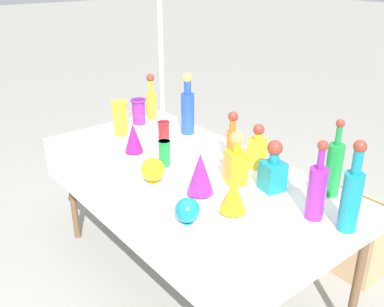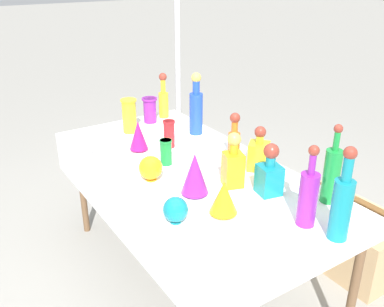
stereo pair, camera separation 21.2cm
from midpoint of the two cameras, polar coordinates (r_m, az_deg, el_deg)
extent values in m
plane|color=gray|center=(2.80, 2.26, -16.32)|extent=(40.00, 40.00, 0.00)
cube|color=white|center=(2.39, 2.55, -2.57)|extent=(1.93, 0.93, 0.03)
cube|color=white|center=(2.23, -7.44, -8.12)|extent=(1.93, 0.01, 0.26)
cylinder|color=brown|center=(3.10, -12.57, -4.40)|extent=(0.04, 0.04, 0.73)
cylinder|color=brown|center=(3.38, -1.05, -1.27)|extent=(0.04, 0.04, 0.73)
cylinder|color=brown|center=(2.34, 23.30, -16.66)|extent=(0.04, 0.04, 0.73)
cylinder|color=blue|center=(2.84, 2.69, 5.27)|extent=(0.09, 0.09, 0.28)
cylinder|color=blue|center=(2.79, 2.76, 8.79)|extent=(0.05, 0.05, 0.09)
sphere|color=gold|center=(2.77, 2.79, 10.05)|extent=(0.06, 0.06, 0.06)
cylinder|color=yellow|center=(3.17, -1.89, 6.44)|extent=(0.07, 0.07, 0.19)
cylinder|color=yellow|center=(3.13, -1.92, 8.94)|extent=(0.04, 0.04, 0.10)
sphere|color=maroon|center=(3.11, -1.94, 10.16)|extent=(0.06, 0.06, 0.06)
cylinder|color=purple|center=(1.94, 18.25, -5.95)|extent=(0.08, 0.08, 0.25)
cylinder|color=purple|center=(1.87, 18.92, -1.41)|extent=(0.03, 0.03, 0.09)
sphere|color=maroon|center=(1.84, 19.17, 0.31)|extent=(0.05, 0.05, 0.05)
cylinder|color=#198C38|center=(2.15, 20.80, -2.94)|extent=(0.08, 0.08, 0.27)
cylinder|color=#198C38|center=(2.08, 21.53, 1.51)|extent=(0.03, 0.03, 0.09)
sphere|color=maroon|center=(2.06, 21.78, 3.04)|extent=(0.04, 0.04, 0.04)
cylinder|color=teal|center=(1.89, 22.34, -7.08)|extent=(0.08, 0.08, 0.27)
cylinder|color=teal|center=(1.81, 23.26, -2.00)|extent=(0.04, 0.04, 0.10)
sphere|color=maroon|center=(1.78, 23.61, -0.02)|extent=(0.05, 0.05, 0.05)
cylinder|color=orange|center=(2.43, 8.08, 0.57)|extent=(0.07, 0.07, 0.19)
cylinder|color=orange|center=(2.38, 8.27, 3.46)|extent=(0.04, 0.04, 0.07)
sphere|color=maroon|center=(2.36, 8.34, 4.68)|extent=(0.06, 0.06, 0.06)
cube|color=orange|center=(2.20, 8.24, -2.21)|extent=(0.12, 0.12, 0.18)
cylinder|color=orange|center=(2.15, 8.42, 0.63)|extent=(0.04, 0.04, 0.06)
sphere|color=gold|center=(2.13, 8.50, 1.84)|extent=(0.07, 0.07, 0.07)
cube|color=teal|center=(2.16, 13.02, -3.49)|extent=(0.13, 0.13, 0.15)
cylinder|color=teal|center=(2.12, 13.28, -1.01)|extent=(0.05, 0.05, 0.06)
sphere|color=maroon|center=(2.10, 13.41, 0.25)|extent=(0.08, 0.08, 0.08)
cube|color=yellow|center=(2.40, 11.39, -0.41)|extent=(0.15, 0.15, 0.16)
cylinder|color=yellow|center=(2.36, 11.59, 1.82)|extent=(0.04, 0.04, 0.05)
sphere|color=maroon|center=(2.35, 11.68, 2.78)|extent=(0.06, 0.06, 0.06)
cylinder|color=#198C38|center=(2.41, -0.99, 0.14)|extent=(0.07, 0.07, 0.15)
cylinder|color=#198C38|center=(2.39, -1.00, 1.64)|extent=(0.07, 0.07, 0.01)
cylinder|color=yellow|center=(2.89, -6.28, 4.98)|extent=(0.09, 0.09, 0.23)
cylinder|color=yellow|center=(2.85, -6.38, 7.05)|extent=(0.11, 0.11, 0.01)
cylinder|color=purple|center=(3.07, -3.66, 5.76)|extent=(0.09, 0.09, 0.18)
cylinder|color=purple|center=(3.05, -3.71, 7.26)|extent=(0.11, 0.11, 0.01)
cylinder|color=red|center=(2.64, -0.78, 2.57)|extent=(0.07, 0.07, 0.17)
cylinder|color=red|center=(2.61, -0.79, 4.20)|extent=(0.08, 0.08, 0.01)
cylinder|color=orange|center=(1.99, 7.26, -7.95)|extent=(0.07, 0.07, 0.01)
cone|color=orange|center=(1.95, 7.39, -5.87)|extent=(0.13, 0.13, 0.15)
cylinder|color=purple|center=(2.14, 3.22, -5.35)|extent=(0.07, 0.07, 0.01)
cone|color=purple|center=(2.08, 3.29, -2.70)|extent=(0.14, 0.14, 0.21)
cylinder|color=#C61972|center=(2.63, -4.79, 0.51)|extent=(0.06, 0.06, 0.01)
cone|color=#C61972|center=(2.59, -4.86, 2.41)|extent=(0.11, 0.11, 0.18)
cylinder|color=orange|center=(2.27, -2.82, -3.51)|extent=(0.06, 0.06, 0.01)
sphere|color=orange|center=(2.24, -2.85, -1.98)|extent=(0.13, 0.13, 0.13)
cylinder|color=teal|center=(1.92, 1.01, -9.11)|extent=(0.05, 0.05, 0.01)
sphere|color=teal|center=(1.89, 1.03, -7.56)|extent=(0.11, 0.11, 0.11)
cube|color=white|center=(1.75, 3.35, -12.16)|extent=(0.06, 0.02, 0.04)
cube|color=white|center=(2.30, -7.03, -2.97)|extent=(0.05, 0.01, 0.03)
cube|color=white|center=(2.61, -11.21, 0.30)|extent=(0.05, 0.02, 0.04)
cube|color=tan|center=(3.34, 18.24, -7.55)|extent=(0.49, 0.35, 0.26)
cube|color=tan|center=(3.33, 19.71, -4.49)|extent=(0.43, 0.09, 0.09)
cube|color=tan|center=(2.98, 23.22, -11.21)|extent=(0.51, 0.40, 0.38)
cube|color=tan|center=(2.95, 25.29, -6.68)|extent=(0.45, 0.07, 0.09)
cylinder|color=silver|center=(3.56, -0.17, 13.37)|extent=(0.04, 0.04, 2.30)
cylinder|color=#333338|center=(3.93, -0.15, -3.02)|extent=(0.18, 0.18, 0.04)
camera|label=1|loc=(0.11, -87.40, 1.17)|focal=40.00mm
camera|label=2|loc=(0.11, 92.60, -1.17)|focal=40.00mm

